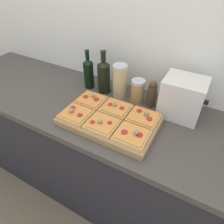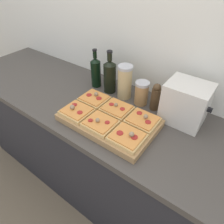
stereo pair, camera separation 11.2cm
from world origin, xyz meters
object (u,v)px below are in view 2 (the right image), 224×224
Objects in this scene: cutting_board at (109,120)px; wine_bottle at (110,76)px; olive_oil_bottle at (96,72)px; toaster_oven at (185,103)px; grain_jar_short at (141,93)px; pepper_mill at (155,97)px; grain_jar_tall at (125,82)px.

wine_bottle is (-0.20, 0.27, 0.10)m from cutting_board.
olive_oil_bottle is 1.08× the size of toaster_oven.
pepper_mill is at bearing 0.00° from grain_jar_short.
cutting_board is 0.43m from olive_oil_bottle.
wine_bottle reaches higher than olive_oil_bottle.
toaster_oven reaches higher than grain_jar_short.
pepper_mill is at bearing 0.00° from wine_bottle.
toaster_oven is (0.64, -0.00, 0.01)m from olive_oil_bottle.
pepper_mill reaches higher than cutting_board.
toaster_oven is at bearing -0.12° from grain_jar_tall.
wine_bottle reaches higher than cutting_board.
cutting_board is 3.47× the size of grain_jar_short.
olive_oil_bottle reaches higher than pepper_mill.
cutting_board is at bearing -139.84° from toaster_oven.
olive_oil_bottle is 0.24m from grain_jar_tall.
grain_jar_tall is 1.28× the size of pepper_mill.
olive_oil_bottle is at bearing -180.00° from pepper_mill.
grain_jar_short reaches higher than cutting_board.
grain_jar_short is 0.88× the size of pepper_mill.
cutting_board is at bearing -100.45° from grain_jar_short.
cutting_board is 3.04× the size of pepper_mill.
grain_jar_short is at bearing 79.55° from cutting_board.
cutting_board is 1.96× the size of olive_oil_bottle.
grain_jar_tall reaches higher than pepper_mill.
wine_bottle is at bearing -180.00° from pepper_mill.
wine_bottle is 0.25m from grain_jar_short.
grain_jar_short is 0.61× the size of toaster_oven.
cutting_board is 0.43m from toaster_oven.
toaster_oven reaches higher than grain_jar_tall.
toaster_oven is at bearing -0.09° from wine_bottle.
grain_jar_short is (0.37, -0.00, -0.03)m from olive_oil_bottle.
pepper_mill is (0.22, 0.00, -0.03)m from grain_jar_tall.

